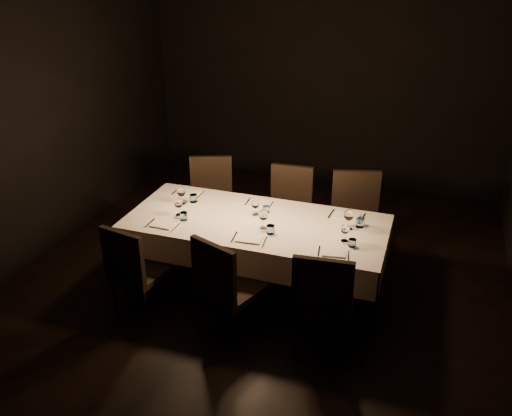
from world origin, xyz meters
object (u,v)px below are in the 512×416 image
(chair_near_center, at_px, (224,284))
(chair_far_center, at_px, (289,207))
(chair_near_left, at_px, (133,268))
(chair_far_left, at_px, (211,197))
(chair_far_right, at_px, (356,217))
(dining_table, at_px, (256,228))
(chair_near_right, at_px, (323,300))

(chair_near_center, distance_m, chair_far_center, 1.67)
(chair_near_left, xyz_separation_m, chair_far_left, (0.10, 1.60, 0.03))
(chair_far_center, relative_size, chair_far_right, 0.94)
(dining_table, distance_m, chair_far_center, 0.87)
(chair_near_center, bearing_deg, dining_table, -69.77)
(dining_table, distance_m, chair_far_right, 1.16)
(chair_near_right, bearing_deg, chair_far_center, -70.57)
(chair_near_left, height_order, chair_far_left, chair_far_left)
(chair_far_right, bearing_deg, chair_near_right, -106.50)
(chair_near_left, relative_size, chair_far_center, 0.96)
(dining_table, height_order, chair_near_left, chair_near_left)
(chair_near_center, relative_size, chair_far_center, 1.00)
(chair_near_center, bearing_deg, chair_far_left, -42.44)
(chair_far_left, relative_size, chair_far_right, 0.96)
(chair_near_left, distance_m, chair_far_center, 1.94)
(dining_table, xyz_separation_m, chair_near_center, (-0.01, -0.82, -0.14))
(chair_far_center, height_order, chair_far_right, chair_far_right)
(chair_near_left, xyz_separation_m, chair_far_right, (1.77, 1.57, 0.05))
(chair_near_center, xyz_separation_m, chair_far_right, (0.87, 1.59, 0.03))
(chair_near_left, distance_m, chair_near_center, 0.90)
(chair_far_center, bearing_deg, chair_far_left, -179.06)
(chair_near_right, bearing_deg, chair_far_left, -48.62)
(chair_near_left, distance_m, chair_far_right, 2.37)
(dining_table, xyz_separation_m, chair_near_left, (-0.91, -0.80, -0.16))
(chair_near_right, xyz_separation_m, chair_far_left, (-1.66, 1.58, -0.00))
(chair_near_left, distance_m, chair_near_right, 1.76)
(chair_near_center, height_order, chair_far_left, chair_far_left)
(dining_table, xyz_separation_m, chair_near_right, (0.84, -0.78, -0.14))
(chair_near_center, height_order, chair_far_right, chair_far_right)
(chair_near_center, bearing_deg, chair_near_right, -156.21)
(chair_near_center, height_order, chair_near_right, chair_near_right)
(chair_near_left, height_order, chair_near_right, chair_near_right)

